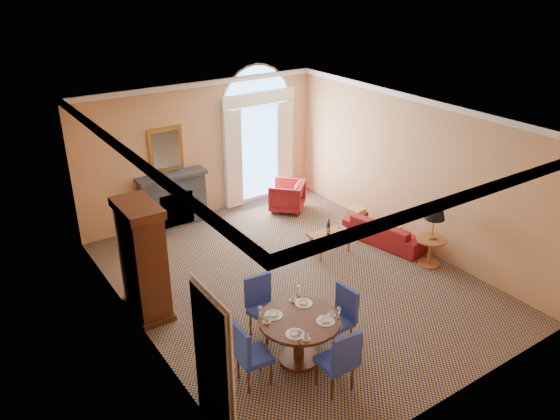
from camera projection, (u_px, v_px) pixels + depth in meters
ground at (294, 280)px, 10.54m from camera, size 7.50×7.50×0.00m
room_envelope at (274, 147)px, 9.98m from camera, size 6.04×7.52×3.45m
armoire at (143, 262)px, 9.19m from camera, size 0.59×1.05×2.07m
dining_table at (299, 329)px, 8.19m from camera, size 1.24×1.24×0.98m
dining_chair_north at (262, 302)px, 8.84m from camera, size 0.57×0.57×1.03m
dining_chair_south at (341, 358)px, 7.58m from camera, size 0.49×0.50×1.03m
dining_chair_east at (341, 314)px, 8.54m from camera, size 0.49×0.48×1.03m
dining_chair_west at (248, 352)px, 7.71m from camera, size 0.51×0.51×1.03m
sofa at (386, 231)px, 11.85m from camera, size 1.10×1.96×0.54m
armchair at (287, 196)px, 13.35m from camera, size 1.12×1.12×0.73m
coffee_table at (330, 235)px, 11.36m from camera, size 0.93×0.58×0.81m
side_table at (433, 228)px, 10.73m from camera, size 0.59×0.59×1.28m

